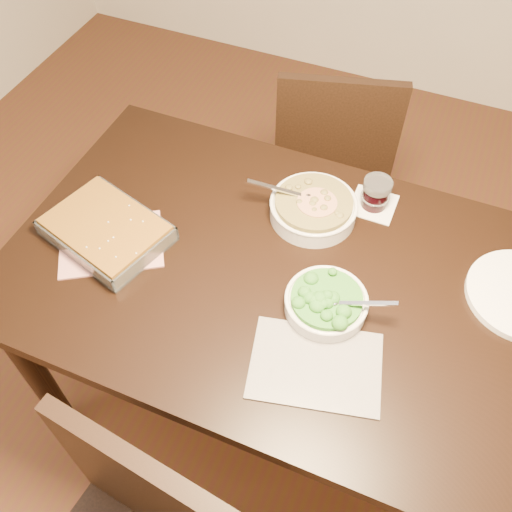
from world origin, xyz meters
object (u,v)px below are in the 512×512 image
Objects in this scene: stew_bowl at (313,208)px; chair_far at (333,152)px; baking_dish at (106,230)px; broccoli_bowl at (326,302)px; table at (274,290)px; wine_tumbler at (376,193)px.

stew_bowl is 0.63m from chair_far.
stew_bowl is 0.72× the size of baking_dish.
broccoli_bowl is (0.13, -0.28, -0.00)m from stew_bowl.
table is 15.68× the size of wine_tumbler.
wine_tumbler is 0.10× the size of chair_far.
broccoli_bowl is (0.16, -0.06, 0.12)m from table.
table is 0.25m from stew_bowl.
baking_dish is 0.74m from wine_tumbler.
wine_tumbler is (0.02, 0.38, 0.02)m from broccoli_bowl.
broccoli_bowl is 0.26× the size of chair_far.
baking_dish is at bearing -171.22° from table.
baking_dish is at bearing 49.42° from chair_far.
broccoli_bowl is at bearing 89.35° from chair_far.
broccoli_bowl is 2.59× the size of wine_tumbler.
broccoli_bowl is at bearing -64.94° from stew_bowl.
chair_far is (-0.06, 0.77, -0.16)m from table.
broccoli_bowl is 0.62m from baking_dish.
broccoli_bowl reaches higher than table.
table is 3.82× the size of baking_dish.
chair_far is at bearing 117.83° from wine_tumbler.
chair_far is (-0.09, 0.56, -0.29)m from stew_bowl.
table is at bearing 25.31° from baking_dish.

